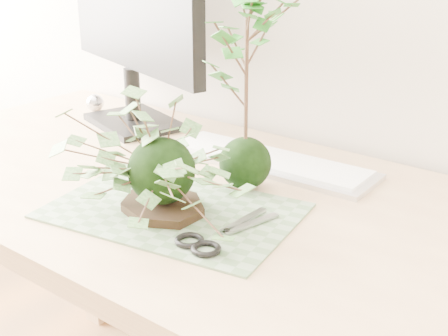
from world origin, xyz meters
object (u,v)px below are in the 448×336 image
at_px(ivy_kokedama, 160,140).
at_px(monitor, 130,3).
at_px(maple_kokedama, 247,34).
at_px(desk, 223,240).
at_px(keyboard, 269,161).

bearing_deg(ivy_kokedama, monitor, 140.55).
bearing_deg(maple_kokedama, monitor, 160.94).
bearing_deg(monitor, ivy_kokedama, -22.26).
relative_size(desk, ivy_kokedama, 4.81).
height_order(desk, maple_kokedama, maple_kokedama).
xyz_separation_m(ivy_kokedama, keyboard, (0.01, 0.30, -0.12)).
relative_size(keyboard, monitor, 0.82).
height_order(desk, keyboard, keyboard).
relative_size(desk, keyboard, 3.53).
distance_m(desk, keyboard, 0.21).
height_order(desk, ivy_kokedama, ivy_kokedama).
bearing_deg(keyboard, maple_kokedama, -77.65).
distance_m(desk, maple_kokedama, 0.37).
height_order(keyboard, monitor, monitor).
distance_m(ivy_kokedama, keyboard, 0.32).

